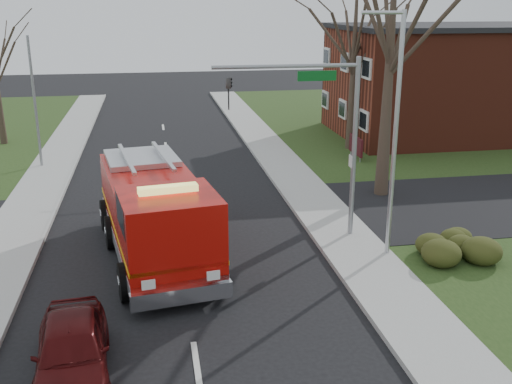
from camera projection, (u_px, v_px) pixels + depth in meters
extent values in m
plane|color=black|center=(183.00, 265.00, 20.54)|extent=(120.00, 120.00, 0.00)
cube|color=gray|center=(355.00, 250.00, 21.55)|extent=(2.40, 80.00, 0.15)
cube|color=maroon|center=(453.00, 83.00, 39.52)|extent=(15.00, 10.00, 7.00)
cube|color=black|center=(459.00, 27.00, 38.43)|extent=(15.40, 10.40, 0.30)
cube|color=silver|center=(343.00, 109.00, 38.72)|extent=(0.12, 1.40, 1.20)
cube|color=#410F15|center=(356.00, 145.00, 33.74)|extent=(0.12, 2.00, 1.00)
cylinder|color=gray|center=(360.00, 156.00, 33.12)|extent=(0.08, 0.08, 0.90)
cylinder|color=gray|center=(351.00, 150.00, 34.63)|extent=(0.08, 0.08, 0.90)
ellipsoid|color=#2C3312|center=(442.00, 243.00, 20.92)|extent=(2.80, 2.00, 0.90)
cone|color=#342A1E|center=(389.00, 65.00, 25.93)|extent=(0.64, 0.64, 12.00)
cone|color=#342A1E|center=(354.00, 62.00, 34.85)|extent=(0.56, 0.56, 10.50)
cylinder|color=gray|center=(354.00, 151.00, 22.00)|extent=(0.18, 0.18, 6.80)
cylinder|color=gray|center=(286.00, 66.00, 20.63)|extent=(5.20, 0.14, 0.14)
cube|color=#0C591E|center=(317.00, 76.00, 20.91)|extent=(1.40, 0.06, 0.35)
imported|color=black|center=(229.00, 78.00, 20.40)|extent=(0.22, 0.18, 1.10)
cylinder|color=#B7BABF|center=(395.00, 140.00, 19.99)|extent=(0.16, 0.16, 8.40)
cylinder|color=#B7BABF|center=(383.00, 13.00, 18.63)|extent=(1.40, 0.12, 0.12)
cylinder|color=gray|center=(35.00, 104.00, 31.50)|extent=(0.14, 0.14, 7.00)
cube|color=#AD0D08|center=(149.00, 200.00, 21.90)|extent=(3.68, 6.08, 2.31)
cube|color=#AD0D08|center=(170.00, 236.00, 18.08)|extent=(3.26, 3.26, 2.64)
cube|color=#B7BABF|center=(156.00, 236.00, 20.99)|extent=(4.13, 8.91, 0.49)
cube|color=#E5B20C|center=(155.00, 220.00, 20.81)|extent=(4.14, 8.91, 0.13)
cube|color=black|center=(177.00, 224.00, 16.74)|extent=(2.55, 0.49, 0.93)
cube|color=#E5D866|center=(168.00, 189.00, 17.63)|extent=(1.80, 0.64, 0.20)
cylinder|color=black|center=(125.00, 282.00, 17.93)|extent=(0.56, 1.25, 1.21)
cylinder|color=black|center=(218.00, 269.00, 18.80)|extent=(0.56, 1.25, 1.21)
cylinder|color=black|center=(106.00, 215.00, 23.58)|extent=(0.56, 1.25, 1.21)
cylinder|color=black|center=(178.00, 207.00, 24.46)|extent=(0.56, 1.25, 1.21)
imported|color=#3D090A|center=(72.00, 350.00, 14.21)|extent=(2.07, 4.42, 1.46)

